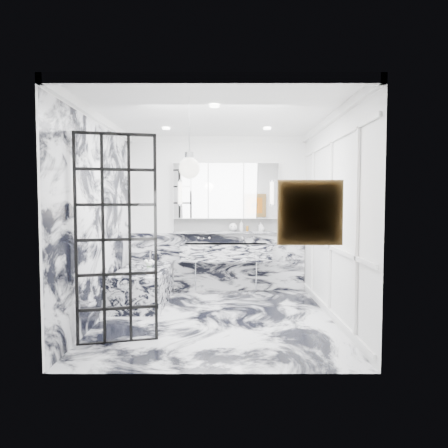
{
  "coord_description": "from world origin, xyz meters",
  "views": [
    {
      "loc": [
        0.12,
        -5.48,
        1.63
      ],
      "look_at": [
        0.12,
        0.5,
        1.29
      ],
      "focal_mm": 32.0,
      "sensor_mm": 36.0,
      "label": 1
    }
  ],
  "objects_px": {
    "mirror_cabinet": "(226,191)",
    "bathtub": "(144,285)",
    "crittall_door": "(117,240)",
    "trough_sink": "(226,252)"
  },
  "relations": [
    {
      "from": "crittall_door",
      "to": "bathtub",
      "type": "relative_size",
      "value": 1.45
    },
    {
      "from": "trough_sink",
      "to": "bathtub",
      "type": "relative_size",
      "value": 0.97
    },
    {
      "from": "trough_sink",
      "to": "crittall_door",
      "type": "bearing_deg",
      "value": -116.74
    },
    {
      "from": "bathtub",
      "to": "mirror_cabinet",
      "type": "bearing_deg",
      "value": 32.06
    },
    {
      "from": "crittall_door",
      "to": "mirror_cabinet",
      "type": "height_order",
      "value": "crittall_door"
    },
    {
      "from": "mirror_cabinet",
      "to": "bathtub",
      "type": "distance_m",
      "value": 2.2
    },
    {
      "from": "mirror_cabinet",
      "to": "bathtub",
      "type": "relative_size",
      "value": 1.15
    },
    {
      "from": "mirror_cabinet",
      "to": "bathtub",
      "type": "height_order",
      "value": "mirror_cabinet"
    },
    {
      "from": "crittall_door",
      "to": "bathtub",
      "type": "height_order",
      "value": "crittall_door"
    },
    {
      "from": "crittall_door",
      "to": "bathtub",
      "type": "distance_m",
      "value": 2.06
    }
  ]
}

